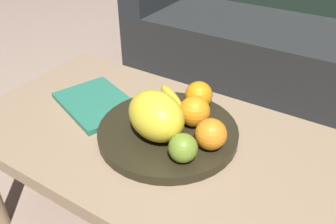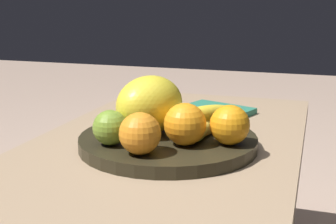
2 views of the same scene
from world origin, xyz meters
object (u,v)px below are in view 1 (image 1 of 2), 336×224
orange_left (211,134)px  magazine (97,103)px  orange_front (199,95)px  banana_bunch (176,106)px  melon_large_front (156,116)px  apple_front (183,148)px  orange_right (195,111)px  coffee_table (183,160)px  fruit_bowl (168,132)px  couch (296,40)px

orange_left → magazine: orange_left is taller
orange_front → banana_bunch: (-0.04, -0.06, -0.01)m
orange_front → orange_left: same height
melon_large_front → orange_left: bearing=13.1°
melon_large_front → apple_front: melon_large_front is taller
banana_bunch → orange_right: bearing=-13.9°
coffee_table → orange_front: 0.19m
melon_large_front → orange_front: 0.18m
melon_large_front → banana_bunch: bearing=95.1°
fruit_bowl → magazine: 0.26m
couch → coffee_table: bearing=-89.7°
melon_large_front → orange_right: (0.06, 0.09, -0.02)m
fruit_bowl → orange_left: bearing=-5.1°
couch → orange_front: bearing=-91.8°
orange_right → magazine: orange_right is taller
orange_right → banana_bunch: bearing=166.1°
coffee_table → orange_front: orange_front is taller
orange_front → banana_bunch: orange_front is taller
orange_left → orange_front: bearing=127.1°
couch → orange_right: couch is taller
fruit_bowl → banana_bunch: banana_bunch is taller
couch → banana_bunch: bearing=-93.6°
melon_large_front → magazine: (-0.25, 0.05, -0.08)m
orange_right → banana_bunch: orange_right is taller
coffee_table → apple_front: 0.13m
orange_right → banana_bunch: (-0.07, 0.02, -0.02)m
fruit_bowl → orange_front: size_ratio=4.74×
couch → apple_front: bearing=-88.1°
orange_front → apple_front: size_ratio=1.14×
orange_front → magazine: (-0.28, -0.12, -0.06)m
couch → melon_large_front: 1.24m
melon_large_front → orange_right: size_ratio=1.96×
apple_front → banana_bunch: 0.19m
orange_right → apple_front: orange_right is taller
apple_front → orange_right: bearing=108.0°
fruit_bowl → melon_large_front: bearing=-100.0°
melon_large_front → orange_front: melon_large_front is taller
fruit_bowl → orange_front: bearing=81.7°
magazine → melon_large_front: bearing=8.3°
orange_left → orange_right: bearing=141.5°
orange_right → apple_front: bearing=-72.0°
coffee_table → orange_right: (-0.01, 0.07, 0.11)m
fruit_bowl → orange_front: 0.14m
couch → orange_right: 1.14m
fruit_bowl → magazine: bearing=177.5°
orange_left → fruit_bowl: bearing=174.9°
coffee_table → couch: size_ratio=0.72×
banana_bunch → magazine: 0.25m
coffee_table → banana_bunch: size_ratio=7.37×
coffee_table → apple_front: size_ratio=17.93×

